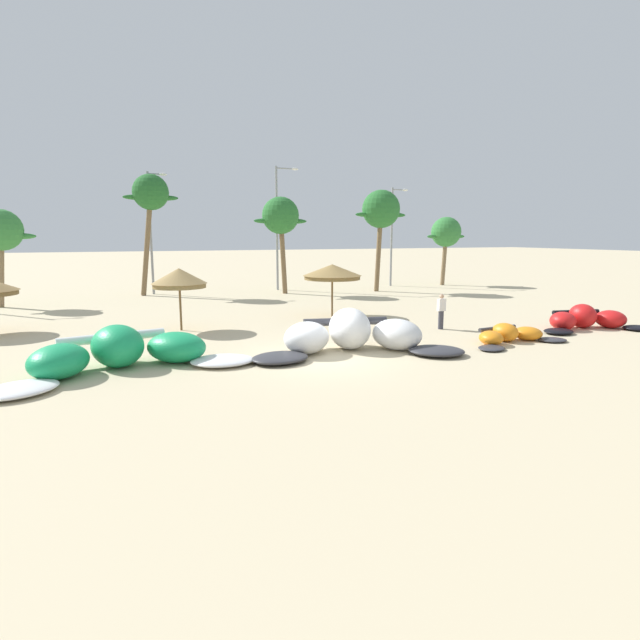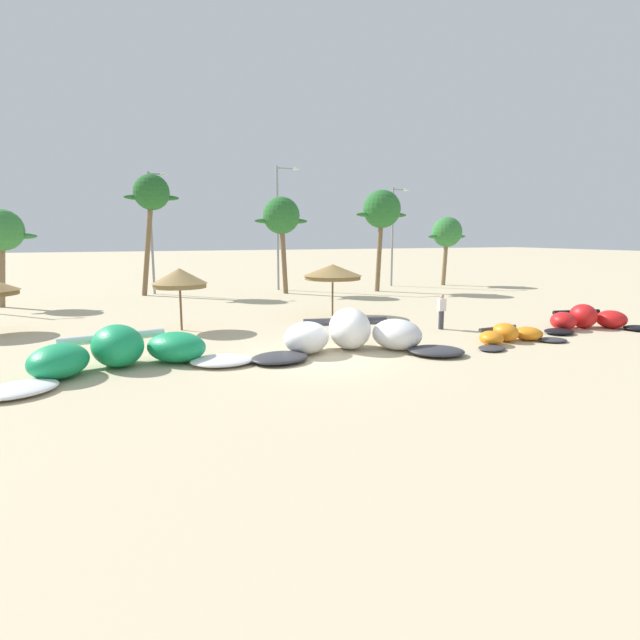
% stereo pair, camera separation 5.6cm
% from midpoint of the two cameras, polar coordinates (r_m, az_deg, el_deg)
% --- Properties ---
extents(ground_plane, '(260.00, 260.00, 0.00)m').
position_cam_midpoint_polar(ground_plane, '(18.02, 0.32, -4.26)').
color(ground_plane, beige).
extents(kite_left, '(8.31, 4.64, 1.39)m').
position_cam_midpoint_polar(kite_left, '(17.61, -21.35, -3.47)').
color(kite_left, white).
rests_on(kite_left, ground).
extents(kite_left_of_center, '(7.93, 4.52, 1.57)m').
position_cam_midpoint_polar(kite_left_of_center, '(18.94, 3.73, -1.74)').
color(kite_left_of_center, '#333338').
rests_on(kite_left_of_center, ground).
extents(kite_center, '(4.75, 2.36, 0.75)m').
position_cam_midpoint_polar(kite_center, '(21.90, 20.58, -1.63)').
color(kite_center, '#333338').
rests_on(kite_center, ground).
extents(kite_right_of_center, '(5.66, 3.19, 1.12)m').
position_cam_midpoint_polar(kite_right_of_center, '(26.53, 27.85, 0.03)').
color(kite_right_of_center, black).
rests_on(kite_right_of_center, ground).
extents(beach_umbrella_middle, '(2.47, 2.47, 2.83)m').
position_cam_midpoint_polar(beach_umbrella_middle, '(23.73, -15.43, 4.57)').
color(beach_umbrella_middle, brown).
rests_on(beach_umbrella_middle, ground).
extents(beach_umbrella_near_palms, '(3.11, 3.11, 2.78)m').
position_cam_midpoint_polar(beach_umbrella_near_palms, '(26.91, 1.49, 5.43)').
color(beach_umbrella_near_palms, brown).
rests_on(beach_umbrella_near_palms, ground).
extents(person_near_kites, '(0.36, 0.24, 1.62)m').
position_cam_midpoint_polar(person_near_kites, '(23.99, 13.53, 0.93)').
color(person_near_kites, '#383842').
rests_on(person_near_kites, ground).
extents(palm_left, '(3.67, 2.45, 5.82)m').
position_cam_midpoint_polar(palm_left, '(35.81, -32.06, 8.40)').
color(palm_left, '#7F6647').
rests_on(palm_left, ground).
extents(palm_left_of_gap, '(3.76, 2.50, 8.52)m').
position_cam_midpoint_polar(palm_left_of_gap, '(38.62, -18.36, 13.15)').
color(palm_left_of_gap, brown).
rests_on(palm_left_of_gap, ground).
extents(palm_center_left, '(4.03, 2.69, 7.05)m').
position_cam_midpoint_polar(palm_center_left, '(37.71, -4.31, 11.45)').
color(palm_center_left, brown).
rests_on(palm_center_left, ground).
extents(palm_center_right, '(4.30, 2.87, 7.68)m').
position_cam_midpoint_polar(palm_center_right, '(39.60, 6.98, 12.09)').
color(palm_center_right, brown).
rests_on(palm_center_right, ground).
extents(palm_right_of_gap, '(3.83, 2.56, 5.85)m').
position_cam_midpoint_polar(palm_right_of_gap, '(45.60, 14.09, 9.45)').
color(palm_right_of_gap, '#7F6647').
rests_on(palm_right_of_gap, ground).
extents(lamppost_west_center, '(1.44, 0.24, 8.75)m').
position_cam_midpoint_polar(lamppost_west_center, '(39.25, -18.22, 9.88)').
color(lamppost_west_center, gray).
rests_on(lamppost_west_center, ground).
extents(lamppost_east_center, '(1.91, 0.24, 9.51)m').
position_cam_midpoint_polar(lamppost_east_center, '(40.36, -4.53, 10.92)').
color(lamppost_east_center, gray).
rests_on(lamppost_east_center, ground).
extents(lamppost_east, '(1.57, 0.24, 8.20)m').
position_cam_midpoint_polar(lamppost_east, '(43.97, 8.31, 9.81)').
color(lamppost_east, gray).
rests_on(lamppost_east, ground).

